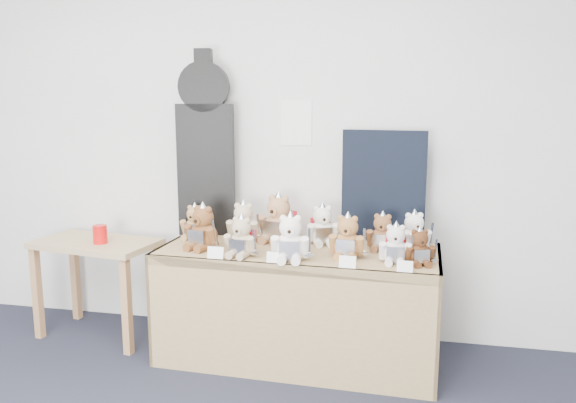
% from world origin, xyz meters
% --- Properties ---
extents(room_shell, '(6.00, 6.00, 6.00)m').
position_xyz_m(room_shell, '(0.49, 2.49, 1.46)').
color(room_shell, white).
rests_on(room_shell, floor).
extents(display_table, '(1.72, 0.76, 0.71)m').
position_xyz_m(display_table, '(0.59, 2.00, 0.55)').
color(display_table, '#916E4A').
rests_on(display_table, floor).
extents(side_table, '(0.87, 0.57, 0.67)m').
position_xyz_m(side_table, '(-0.81, 2.12, 0.55)').
color(side_table, '#977B51').
rests_on(side_table, floor).
extents(guitar_case, '(0.39, 0.18, 1.22)m').
position_xyz_m(guitar_case, '(-0.09, 2.34, 1.31)').
color(guitar_case, black).
rests_on(guitar_case, display_table).
extents(navy_board, '(0.53, 0.10, 0.71)m').
position_xyz_m(navy_board, '(1.08, 2.37, 1.06)').
color(navy_board, black).
rests_on(navy_board, display_table).
extents(red_cup, '(0.09, 0.09, 0.12)m').
position_xyz_m(red_cup, '(-0.74, 2.06, 0.73)').
color(red_cup, red).
rests_on(red_cup, side_table).
extents(teddy_front_far_left, '(0.25, 0.23, 0.31)m').
position_xyz_m(teddy_front_far_left, '(0.02, 1.95, 0.83)').
color(teddy_front_far_left, brown).
rests_on(teddy_front_far_left, display_table).
extents(teddy_front_left, '(0.22, 0.19, 0.27)m').
position_xyz_m(teddy_front_left, '(0.30, 1.84, 0.81)').
color(teddy_front_left, tan).
rests_on(teddy_front_left, display_table).
extents(teddy_front_centre, '(0.25, 0.21, 0.30)m').
position_xyz_m(teddy_front_centre, '(0.60, 1.81, 0.83)').
color(teddy_front_centre, white).
rests_on(teddy_front_centre, display_table).
extents(teddy_front_right, '(0.23, 0.19, 0.28)m').
position_xyz_m(teddy_front_right, '(0.90, 1.93, 0.82)').
color(teddy_front_right, '#9C693B').
rests_on(teddy_front_right, display_table).
extents(teddy_front_far_right, '(0.20, 0.17, 0.25)m').
position_xyz_m(teddy_front_far_right, '(1.18, 1.88, 0.81)').
color(teddy_front_far_right, silver).
rests_on(teddy_front_far_right, display_table).
extents(teddy_front_end, '(0.19, 0.17, 0.23)m').
position_xyz_m(teddy_front_end, '(1.31, 1.88, 0.80)').
color(teddy_front_end, '#4D2E1A').
rests_on(teddy_front_end, display_table).
extents(teddy_back_left, '(0.24, 0.19, 0.29)m').
position_xyz_m(teddy_back_left, '(0.21, 2.18, 0.82)').
color(teddy_back_left, '#C4B38F').
rests_on(teddy_back_left, display_table).
extents(teddy_back_centre_left, '(0.28, 0.27, 0.35)m').
position_xyz_m(teddy_back_centre_left, '(0.43, 2.22, 0.85)').
color(teddy_back_centre_left, '#AC7D56').
rests_on(teddy_back_centre_left, display_table).
extents(teddy_back_centre_right, '(0.24, 0.22, 0.28)m').
position_xyz_m(teddy_back_centre_right, '(0.72, 2.22, 0.82)').
color(teddy_back_centre_right, white).
rests_on(teddy_back_centre_right, display_table).
extents(teddy_back_right, '(0.21, 0.18, 0.25)m').
position_xyz_m(teddy_back_right, '(1.09, 2.15, 0.81)').
color(teddy_back_right, brown).
rests_on(teddy_back_right, display_table).
extents(teddy_back_end, '(0.22, 0.21, 0.27)m').
position_xyz_m(teddy_back_end, '(1.28, 2.16, 0.82)').
color(teddy_back_end, white).
rests_on(teddy_back_end, display_table).
extents(teddy_back_far_left, '(0.21, 0.18, 0.25)m').
position_xyz_m(teddy_back_far_left, '(-0.12, 2.19, 0.81)').
color(teddy_back_far_left, '#A77C4E').
rests_on(teddy_back_far_left, display_table).
extents(entry_card_a, '(0.10, 0.02, 0.07)m').
position_xyz_m(entry_card_a, '(0.17, 1.75, 0.74)').
color(entry_card_a, white).
rests_on(entry_card_a, display_table).
extents(entry_card_b, '(0.09, 0.02, 0.06)m').
position_xyz_m(entry_card_b, '(0.52, 1.73, 0.74)').
color(entry_card_b, white).
rests_on(entry_card_b, display_table).
extents(entry_card_c, '(0.09, 0.02, 0.07)m').
position_xyz_m(entry_card_c, '(0.93, 1.72, 0.74)').
color(entry_card_c, white).
rests_on(entry_card_c, display_table).
extents(entry_card_d, '(0.08, 0.02, 0.06)m').
position_xyz_m(entry_card_d, '(1.23, 1.71, 0.74)').
color(entry_card_d, white).
rests_on(entry_card_d, display_table).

